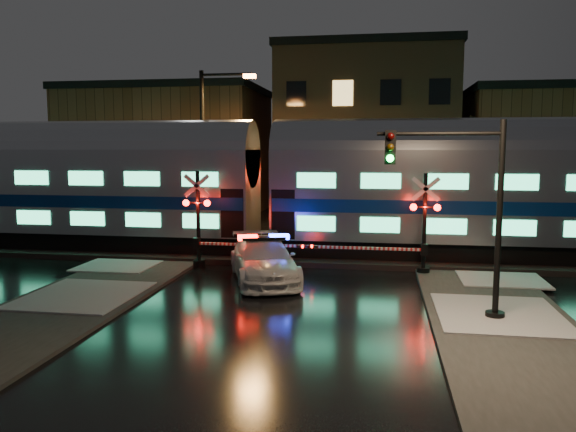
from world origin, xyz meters
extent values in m
plane|color=black|center=(0.00, 0.00, 0.00)|extent=(120.00, 120.00, 0.00)
cube|color=black|center=(0.00, 5.00, 0.12)|extent=(90.00, 4.20, 0.24)
cube|color=#2D2D2D|center=(-6.50, -6.00, 0.06)|extent=(4.00, 20.00, 0.12)
cube|color=#2D2D2D|center=(6.50, -6.00, 0.06)|extent=(4.00, 20.00, 0.12)
cube|color=brown|center=(-13.00, 22.00, 4.50)|extent=(14.00, 10.00, 9.00)
cube|color=brown|center=(2.00, 22.50, 5.75)|extent=(12.00, 11.00, 11.50)
cube|color=brown|center=(15.00, 22.00, 4.25)|extent=(12.00, 10.00, 8.50)
cube|color=black|center=(-15.06, 5.00, 0.64)|extent=(24.00, 2.40, 0.80)
cube|color=#B7BAC1|center=(-15.06, 5.00, 2.94)|extent=(25.00, 3.05, 3.80)
cube|color=navy|center=(-15.06, 5.00, 2.54)|extent=(24.75, 3.09, 0.55)
cylinder|color=#B7BAC1|center=(-15.06, 5.00, 4.64)|extent=(25.00, 3.05, 3.05)
cube|color=black|center=(10.94, 5.00, 0.64)|extent=(24.00, 2.40, 0.80)
cube|color=#B7BAC1|center=(10.94, 5.00, 2.94)|extent=(25.00, 3.05, 3.80)
cube|color=navy|center=(10.94, 5.00, 2.54)|extent=(24.75, 3.09, 0.55)
imported|color=silver|center=(-1.17, 0.50, 0.78)|extent=(3.86, 5.79, 1.56)
cube|color=black|center=(-1.17, 0.50, 1.60)|extent=(1.67, 0.94, 0.10)
cube|color=#FF0C05|center=(-1.72, 0.30, 1.64)|extent=(0.80, 0.58, 0.18)
cube|color=#1426FF|center=(-0.62, 0.70, 1.64)|extent=(0.80, 0.58, 0.18)
cylinder|color=black|center=(4.76, 2.40, 0.15)|extent=(0.49, 0.49, 0.30)
cylinder|color=black|center=(4.76, 2.40, 1.98)|extent=(0.16, 0.16, 3.96)
sphere|color=#FF0C05|center=(4.32, 2.22, 2.67)|extent=(0.26, 0.26, 0.26)
sphere|color=#FF0C05|center=(5.21, 2.22, 2.67)|extent=(0.26, 0.26, 0.26)
cube|color=white|center=(2.29, 2.15, 1.04)|extent=(4.95, 0.10, 0.10)
cube|color=black|center=(4.76, 2.15, 1.04)|extent=(0.25, 0.30, 0.45)
cylinder|color=black|center=(-4.31, 2.40, 0.15)|extent=(0.50, 0.50, 0.30)
cylinder|color=black|center=(-4.31, 2.40, 2.00)|extent=(0.16, 0.16, 3.99)
sphere|color=#FF0C05|center=(-4.75, 2.22, 2.69)|extent=(0.26, 0.26, 0.26)
sphere|color=#FF0C05|center=(-3.86, 2.22, 2.69)|extent=(0.26, 0.26, 0.26)
cube|color=white|center=(-1.81, 2.15, 1.05)|extent=(4.99, 0.10, 0.10)
cube|color=black|center=(-4.31, 2.15, 1.05)|extent=(0.25, 0.30, 0.45)
cylinder|color=black|center=(6.33, -3.32, 0.14)|extent=(0.53, 0.53, 0.28)
cylinder|color=black|center=(6.33, -3.32, 2.84)|extent=(0.17, 0.17, 5.69)
cylinder|color=black|center=(4.63, -3.32, 5.31)|extent=(3.41, 0.11, 0.11)
cube|color=black|center=(3.30, -3.47, 4.93)|extent=(0.30, 0.27, 0.95)
sphere|color=#0CFF3F|center=(3.30, -3.63, 4.63)|extent=(0.21, 0.21, 0.21)
cylinder|color=black|center=(-6.19, 9.00, 4.45)|extent=(0.22, 0.22, 8.89)
cylinder|color=black|center=(-4.85, 9.00, 8.67)|extent=(2.67, 0.13, 0.13)
cube|color=orange|center=(-3.63, 9.00, 8.56)|extent=(0.61, 0.31, 0.20)
camera|label=1|loc=(3.02, -19.55, 4.91)|focal=35.00mm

